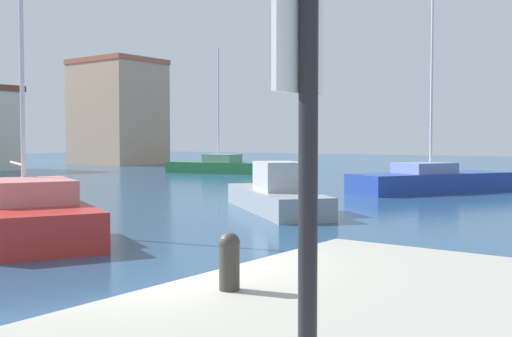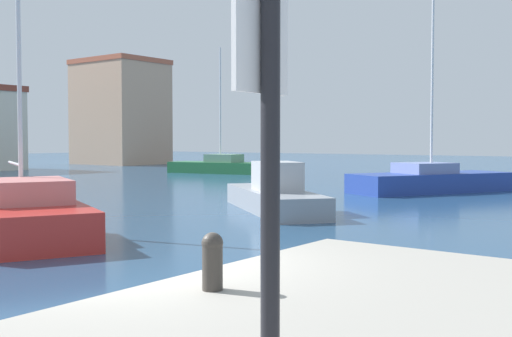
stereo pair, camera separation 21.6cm
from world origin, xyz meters
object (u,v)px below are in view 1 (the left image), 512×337
sailboat_blue_far_right (430,180)px  motorboat_grey_center_channel (276,195)px  sailboat_red_distant_east (25,211)px  sailboat_green_near_pier (219,166)px  mooring_bollard (229,259)px

sailboat_blue_far_right → motorboat_grey_center_channel: sailboat_blue_far_right is taller
sailboat_red_distant_east → sailboat_green_near_pier: 30.54m
sailboat_blue_far_right → motorboat_grey_center_channel: (-11.06, 1.35, -0.00)m
sailboat_red_distant_east → sailboat_blue_far_right: bearing=-11.1°
sailboat_green_near_pier → sailboat_blue_far_right: 20.44m
sailboat_red_distant_east → sailboat_green_near_pier: sailboat_red_distant_east is taller
sailboat_red_distant_east → mooring_bollard: bearing=-113.5°
sailboat_red_distant_east → motorboat_grey_center_channel: bearing=-16.5°
mooring_bollard → sailboat_red_distant_east: bearing=66.5°
sailboat_green_near_pier → motorboat_grey_center_channel: size_ratio=1.43×
mooring_bollard → sailboat_green_near_pier: (31.10, 26.27, -0.75)m
sailboat_green_near_pier → sailboat_blue_far_right: size_ratio=1.00×
sailboat_green_near_pier → sailboat_blue_far_right: sailboat_blue_far_right is taller
sailboat_red_distant_east → motorboat_grey_center_channel: 8.60m
sailboat_red_distant_east → sailboat_blue_far_right: size_ratio=1.42×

